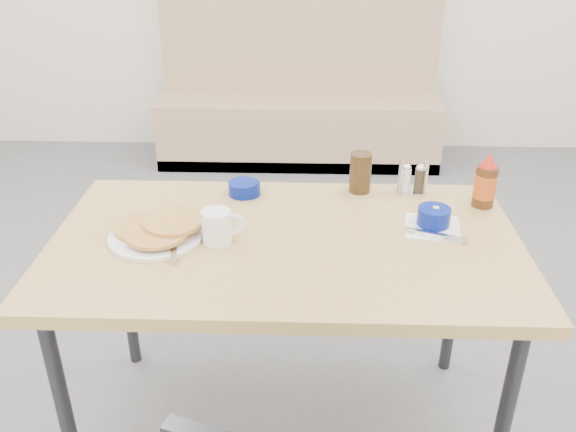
{
  "coord_description": "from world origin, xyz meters",
  "views": [
    {
      "loc": [
        0.06,
        -1.32,
        1.67
      ],
      "look_at": [
        0.01,
        0.28,
        0.82
      ],
      "focal_mm": 38.0,
      "sensor_mm": 36.0,
      "label": 1
    }
  ],
  "objects_px": {
    "syrup_bottle": "(486,183)",
    "dining_table": "(286,256)",
    "butter_bowl": "(247,189)",
    "amber_tumbler": "(360,173)",
    "booth_bench": "(299,108)",
    "pancake_plate": "(157,231)",
    "coffee_mug": "(218,226)",
    "condiment_caddy": "(412,180)",
    "grits_setting": "(433,220)",
    "creamer_bowl": "(243,188)"
  },
  "relations": [
    {
      "from": "booth_bench",
      "to": "condiment_caddy",
      "type": "xyz_separation_m",
      "value": [
        0.42,
        -2.19,
        0.45
      ]
    },
    {
      "from": "coffee_mug",
      "to": "grits_setting",
      "type": "xyz_separation_m",
      "value": [
        0.65,
        0.1,
        -0.02
      ]
    },
    {
      "from": "dining_table",
      "to": "coffee_mug",
      "type": "bearing_deg",
      "value": -173.99
    },
    {
      "from": "creamer_bowl",
      "to": "butter_bowl",
      "type": "height_order",
      "value": "creamer_bowl"
    },
    {
      "from": "coffee_mug",
      "to": "amber_tumbler",
      "type": "height_order",
      "value": "amber_tumbler"
    },
    {
      "from": "dining_table",
      "to": "butter_bowl",
      "type": "distance_m",
      "value": 0.34
    },
    {
      "from": "butter_bowl",
      "to": "coffee_mug",
      "type": "bearing_deg",
      "value": -99.43
    },
    {
      "from": "pancake_plate",
      "to": "condiment_caddy",
      "type": "xyz_separation_m",
      "value": [
        0.8,
        0.34,
        0.02
      ]
    },
    {
      "from": "dining_table",
      "to": "amber_tumbler",
      "type": "xyz_separation_m",
      "value": [
        0.24,
        0.34,
        0.13
      ]
    },
    {
      "from": "coffee_mug",
      "to": "condiment_caddy",
      "type": "height_order",
      "value": "condiment_caddy"
    },
    {
      "from": "pancake_plate",
      "to": "condiment_caddy",
      "type": "distance_m",
      "value": 0.88
    },
    {
      "from": "coffee_mug",
      "to": "butter_bowl",
      "type": "height_order",
      "value": "coffee_mug"
    },
    {
      "from": "amber_tumbler",
      "to": "condiment_caddy",
      "type": "bearing_deg",
      "value": 0.0
    },
    {
      "from": "booth_bench",
      "to": "amber_tumbler",
      "type": "height_order",
      "value": "booth_bench"
    },
    {
      "from": "grits_setting",
      "to": "syrup_bottle",
      "type": "height_order",
      "value": "syrup_bottle"
    },
    {
      "from": "booth_bench",
      "to": "dining_table",
      "type": "relative_size",
      "value": 1.36
    },
    {
      "from": "pancake_plate",
      "to": "butter_bowl",
      "type": "height_order",
      "value": "pancake_plate"
    },
    {
      "from": "syrup_bottle",
      "to": "creamer_bowl",
      "type": "bearing_deg",
      "value": 175.87
    },
    {
      "from": "syrup_bottle",
      "to": "dining_table",
      "type": "bearing_deg",
      "value": -159.3
    },
    {
      "from": "booth_bench",
      "to": "creamer_bowl",
      "type": "xyz_separation_m",
      "value": [
        -0.16,
        -2.23,
        0.43
      ]
    },
    {
      "from": "grits_setting",
      "to": "pancake_plate",
      "type": "bearing_deg",
      "value": -174.15
    },
    {
      "from": "booth_bench",
      "to": "syrup_bottle",
      "type": "height_order",
      "value": "booth_bench"
    },
    {
      "from": "dining_table",
      "to": "coffee_mug",
      "type": "height_order",
      "value": "coffee_mug"
    },
    {
      "from": "pancake_plate",
      "to": "butter_bowl",
      "type": "xyz_separation_m",
      "value": [
        0.24,
        0.3,
        0.0
      ]
    },
    {
      "from": "booth_bench",
      "to": "amber_tumbler",
      "type": "relative_size",
      "value": 13.73
    },
    {
      "from": "booth_bench",
      "to": "butter_bowl",
      "type": "distance_m",
      "value": 2.28
    },
    {
      "from": "creamer_bowl",
      "to": "syrup_bottle",
      "type": "relative_size",
      "value": 0.54
    },
    {
      "from": "booth_bench",
      "to": "syrup_bottle",
      "type": "distance_m",
      "value": 2.43
    },
    {
      "from": "dining_table",
      "to": "creamer_bowl",
      "type": "bearing_deg",
      "value": 117.42
    },
    {
      "from": "coffee_mug",
      "to": "condiment_caddy",
      "type": "distance_m",
      "value": 0.72
    },
    {
      "from": "coffee_mug",
      "to": "butter_bowl",
      "type": "bearing_deg",
      "value": 80.57
    },
    {
      "from": "pancake_plate",
      "to": "coffee_mug",
      "type": "distance_m",
      "value": 0.19
    },
    {
      "from": "booth_bench",
      "to": "butter_bowl",
      "type": "bearing_deg",
      "value": -93.68
    },
    {
      "from": "grits_setting",
      "to": "syrup_bottle",
      "type": "distance_m",
      "value": 0.25
    },
    {
      "from": "dining_table",
      "to": "pancake_plate",
      "type": "distance_m",
      "value": 0.39
    },
    {
      "from": "pancake_plate",
      "to": "grits_setting",
      "type": "xyz_separation_m",
      "value": [
        0.83,
        0.09,
        0.01
      ]
    },
    {
      "from": "grits_setting",
      "to": "syrup_bottle",
      "type": "xyz_separation_m",
      "value": [
        0.19,
        0.16,
        0.05
      ]
    },
    {
      "from": "butter_bowl",
      "to": "booth_bench",
      "type": "bearing_deg",
      "value": 86.32
    },
    {
      "from": "butter_bowl",
      "to": "syrup_bottle",
      "type": "height_order",
      "value": "syrup_bottle"
    },
    {
      "from": "creamer_bowl",
      "to": "butter_bowl",
      "type": "relative_size",
      "value": 1.08
    },
    {
      "from": "butter_bowl",
      "to": "condiment_caddy",
      "type": "height_order",
      "value": "condiment_caddy"
    },
    {
      "from": "dining_table",
      "to": "syrup_bottle",
      "type": "bearing_deg",
      "value": 20.7
    },
    {
      "from": "booth_bench",
      "to": "pancake_plate",
      "type": "xyz_separation_m",
      "value": [
        -0.38,
        -2.54,
        0.43
      ]
    },
    {
      "from": "butter_bowl",
      "to": "amber_tumbler",
      "type": "distance_m",
      "value": 0.39
    },
    {
      "from": "creamer_bowl",
      "to": "syrup_bottle",
      "type": "bearing_deg",
      "value": -4.13
    },
    {
      "from": "grits_setting",
      "to": "butter_bowl",
      "type": "bearing_deg",
      "value": 159.83
    },
    {
      "from": "dining_table",
      "to": "grits_setting",
      "type": "xyz_separation_m",
      "value": [
        0.45,
        0.08,
        0.09
      ]
    },
    {
      "from": "grits_setting",
      "to": "creamer_bowl",
      "type": "distance_m",
      "value": 0.64
    },
    {
      "from": "coffee_mug",
      "to": "grits_setting",
      "type": "bearing_deg",
      "value": 8.97
    },
    {
      "from": "coffee_mug",
      "to": "creamer_bowl",
      "type": "xyz_separation_m",
      "value": [
        0.04,
        0.32,
        -0.03
      ]
    }
  ]
}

